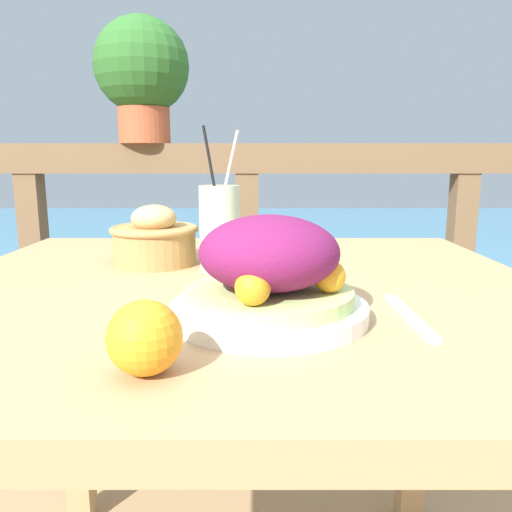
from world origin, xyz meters
TOP-DOWN VIEW (x-y plane):
  - patio_table at (0.00, 0.00)m, footprint 0.99×0.91m
  - railing_fence at (-0.00, 0.80)m, footprint 2.80×0.08m
  - sea_backdrop at (0.00, 3.30)m, footprint 12.00×4.00m
  - salad_plate at (0.04, -0.18)m, footprint 0.25×0.25m
  - drink_glass at (-0.04, 0.09)m, footprint 0.07×0.08m
  - bread_basket at (-0.16, 0.15)m, footprint 0.17×0.17m
  - potted_plant at (-0.31, 0.80)m, footprint 0.28×0.28m
  - knife at (0.22, -0.18)m, footprint 0.02×0.18m
  - orange_near_basket at (-0.07, -0.35)m, footprint 0.07×0.07m

SIDE VIEW (x-z plane):
  - sea_backdrop at x=0.00m, z-range 0.00..0.35m
  - patio_table at x=0.00m, z-range 0.27..1.01m
  - railing_fence at x=0.00m, z-range 0.19..1.18m
  - knife at x=0.22m, z-range 0.74..0.75m
  - orange_near_basket at x=-0.07m, z-range 0.74..0.81m
  - bread_basket at x=-0.16m, z-range 0.74..0.85m
  - salad_plate at x=0.04m, z-range 0.74..0.86m
  - drink_glass at x=-0.04m, z-range 0.69..0.95m
  - potted_plant at x=-0.31m, z-range 1.01..1.38m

